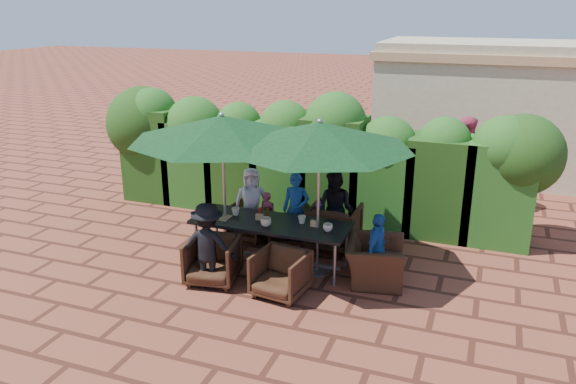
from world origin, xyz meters
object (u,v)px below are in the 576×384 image
(chair_far_left, at_px, (249,220))
(umbrella_right, at_px, (319,135))
(umbrella_left, at_px, (222,128))
(chair_far_mid, at_px, (287,224))
(chair_near_right, at_px, (281,272))
(dining_table, at_px, (271,226))
(chair_far_right, at_px, (334,224))
(chair_end_right, at_px, (375,255))
(chair_near_left, at_px, (213,258))

(chair_far_left, bearing_deg, umbrella_right, 155.17)
(umbrella_right, bearing_deg, umbrella_left, -178.10)
(chair_far_mid, distance_m, chair_near_right, 1.90)
(dining_table, xyz_separation_m, umbrella_left, (-0.79, -0.03, 1.54))
(umbrella_right, height_order, chair_far_left, umbrella_right)
(dining_table, height_order, chair_far_right, chair_far_right)
(dining_table, relative_size, chair_far_right, 2.99)
(dining_table, distance_m, chair_end_right, 1.71)
(umbrella_right, xyz_separation_m, chair_far_left, (-1.57, 0.88, -1.87))
(umbrella_left, xyz_separation_m, chair_far_left, (-0.00, 0.93, -1.87))
(umbrella_right, distance_m, chair_near_left, 2.46)
(chair_far_left, height_order, chair_near_left, chair_near_left)
(chair_far_right, xyz_separation_m, chair_near_right, (-0.26, -1.91, -0.06))
(umbrella_left, bearing_deg, chair_far_left, 90.07)
(chair_far_left, bearing_deg, umbrella_left, 94.39)
(dining_table, height_order, chair_near_left, chair_near_left)
(dining_table, height_order, chair_near_right, dining_table)
(dining_table, xyz_separation_m, chair_end_right, (1.69, 0.04, -0.25))
(chair_far_left, xyz_separation_m, chair_end_right, (2.49, -0.85, 0.08))
(dining_table, relative_size, chair_near_right, 3.46)
(dining_table, distance_m, chair_near_left, 1.09)
(umbrella_right, height_order, chair_far_mid, umbrella_right)
(chair_far_left, xyz_separation_m, chair_far_right, (1.56, 0.13, 0.08))
(dining_table, xyz_separation_m, chair_far_mid, (-0.08, 0.92, -0.33))
(chair_far_left, relative_size, chair_end_right, 0.71)
(chair_far_right, bearing_deg, umbrella_left, 34.19)
(dining_table, height_order, chair_end_right, chair_end_right)
(chair_far_right, xyz_separation_m, chair_near_left, (-1.38, -1.88, -0.04))
(chair_end_right, bearing_deg, chair_far_right, 33.45)
(chair_far_left, xyz_separation_m, chair_near_right, (1.30, -1.78, 0.02))
(umbrella_left, distance_m, chair_near_right, 2.42)
(umbrella_left, bearing_deg, chair_end_right, 1.72)
(umbrella_right, relative_size, chair_far_right, 3.34)
(chair_near_left, distance_m, chair_end_right, 2.47)
(chair_end_right, bearing_deg, chair_near_right, 118.27)
(umbrella_left, xyz_separation_m, chair_end_right, (2.49, 0.07, -1.79))
(chair_near_left, bearing_deg, chair_far_left, 86.52)
(umbrella_right, relative_size, chair_near_left, 3.69)
(chair_far_right, height_order, chair_near_right, chair_far_right)
(chair_far_mid, bearing_deg, umbrella_left, 29.85)
(chair_far_mid, height_order, chair_near_left, chair_near_left)
(chair_far_mid, relative_size, chair_end_right, 0.71)
(dining_table, bearing_deg, chair_far_left, 131.46)
(chair_near_left, bearing_deg, chair_far_mid, 63.90)
(chair_far_mid, relative_size, chair_near_right, 0.94)
(umbrella_right, height_order, chair_far_right, umbrella_right)
(chair_end_right, bearing_deg, chair_near_left, 101.53)
(umbrella_left, height_order, chair_far_right, umbrella_left)
(umbrella_right, bearing_deg, chair_near_left, -147.72)
(chair_far_mid, bearing_deg, chair_near_left, 50.02)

